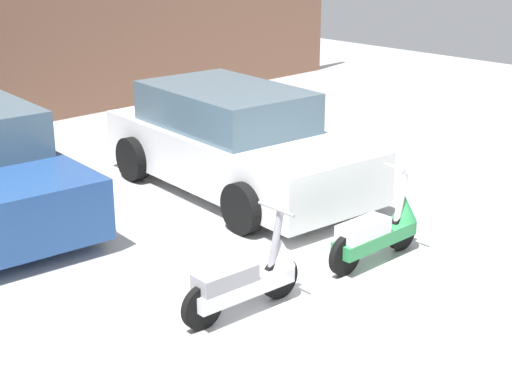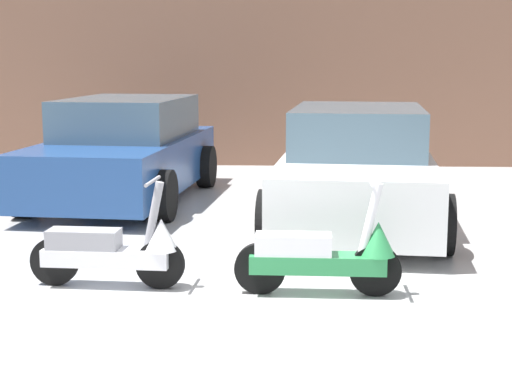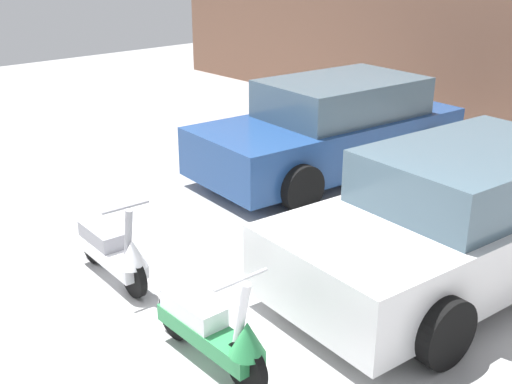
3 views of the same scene
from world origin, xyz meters
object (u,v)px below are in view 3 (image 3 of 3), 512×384
object	(u,v)px
scooter_front_left	(114,251)
car_rear_left	(332,129)
scooter_front_right	(213,330)
car_rear_center	(460,218)

from	to	relation	value
scooter_front_left	car_rear_left	world-z (taller)	car_rear_left
scooter_front_right	car_rear_center	bearing A→B (deg)	81.22
car_rear_left	car_rear_center	distance (m)	3.58
scooter_front_left	scooter_front_right	distance (m)	1.90
scooter_front_left	car_rear_left	bearing A→B (deg)	103.97
scooter_front_left	car_rear_left	xyz separation A→B (m)	(-0.80, 4.38, 0.35)
scooter_front_left	car_rear_center	distance (m)	3.71
car_rear_left	car_rear_center	world-z (taller)	car_rear_left
scooter_front_right	car_rear_center	world-z (taller)	car_rear_center
car_rear_left	scooter_front_left	bearing A→B (deg)	15.83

